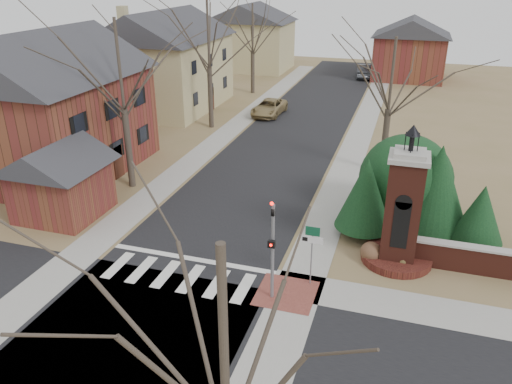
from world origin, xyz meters
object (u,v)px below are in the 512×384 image
at_px(pickup_truck, 269,107).
at_px(brick_gate_monument, 401,219).
at_px(distant_car, 364,71).
at_px(sign_post, 312,244).
at_px(traffic_signal_pole, 273,242).

bearing_deg(pickup_truck, brick_gate_monument, -58.14).
distance_m(pickup_truck, distant_car, 20.58).
xyz_separation_m(sign_post, distant_car, (-2.55, 44.61, -1.13)).
distance_m(traffic_signal_pole, sign_post, 2.02).
bearing_deg(brick_gate_monument, traffic_signal_pole, -136.76).
height_order(pickup_truck, distant_car, distant_car).
bearing_deg(sign_post, pickup_truck, 109.73).
relative_size(brick_gate_monument, distant_car, 1.30).
distance_m(sign_post, brick_gate_monument, 4.55).
height_order(traffic_signal_pole, sign_post, traffic_signal_pole).
height_order(brick_gate_monument, pickup_truck, brick_gate_monument).
relative_size(traffic_signal_pole, distant_car, 0.90).
bearing_deg(traffic_signal_pole, pickup_truck, 106.21).
height_order(sign_post, pickup_truck, sign_post).
xyz_separation_m(traffic_signal_pole, sign_post, (1.29, 1.41, -0.64)).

